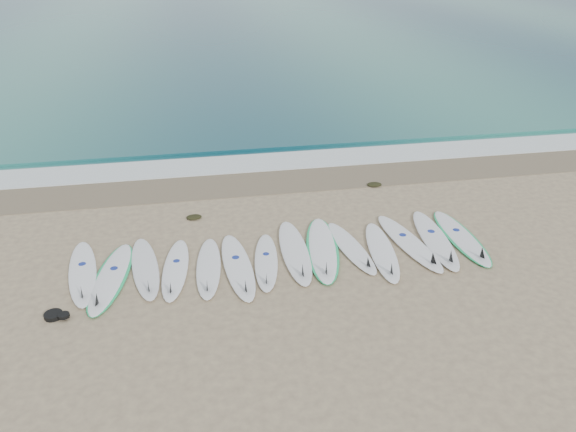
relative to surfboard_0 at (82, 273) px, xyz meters
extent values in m
plane|color=#9A8464|center=(3.99, -0.07, -0.06)|extent=(120.00, 120.00, 0.00)
cube|color=#1D5E5F|center=(3.99, 32.43, -0.04)|extent=(120.00, 55.00, 0.03)
cube|color=#70604A|center=(3.99, 4.03, -0.05)|extent=(120.00, 1.80, 0.01)
cube|color=silver|center=(3.99, 5.43, -0.04)|extent=(120.00, 1.40, 0.04)
cube|color=#1D5E5F|center=(3.99, 6.93, -0.01)|extent=(120.00, 1.00, 0.10)
ellipsoid|color=white|center=(-0.01, 0.08, -0.01)|extent=(0.88, 2.63, 0.08)
cone|color=black|center=(0.12, -0.86, 0.14)|extent=(0.25, 0.30, 0.28)
cylinder|color=navy|center=(-0.04, 0.32, 0.03)|extent=(0.17, 0.17, 0.01)
ellipsoid|color=white|center=(0.57, -0.22, -0.01)|extent=(0.93, 2.66, 0.08)
ellipsoid|color=#1DC26B|center=(0.57, -0.22, -0.02)|extent=(1.02, 2.69, 0.06)
cone|color=black|center=(0.42, -1.16, 0.14)|extent=(0.26, 0.31, 0.28)
cylinder|color=navy|center=(0.60, 0.03, 0.03)|extent=(0.17, 0.17, 0.01)
ellipsoid|color=silver|center=(1.21, 0.04, -0.01)|extent=(0.82, 2.54, 0.08)
cone|color=black|center=(1.32, -0.86, 0.13)|extent=(0.24, 0.29, 0.27)
ellipsoid|color=white|center=(1.81, -0.12, -0.02)|extent=(0.73, 2.41, 0.08)
cone|color=black|center=(1.73, -0.98, 0.12)|extent=(0.22, 0.27, 0.25)
cylinder|color=navy|center=(1.84, 0.11, 0.02)|extent=(0.15, 0.15, 0.01)
ellipsoid|color=white|center=(2.47, -0.18, -0.02)|extent=(0.68, 2.39, 0.08)
cone|color=black|center=(2.40, -1.04, 0.12)|extent=(0.22, 0.27, 0.25)
ellipsoid|color=white|center=(3.05, -0.24, -0.01)|extent=(0.70, 2.68, 0.09)
cone|color=black|center=(3.11, -1.21, 0.14)|extent=(0.24, 0.29, 0.28)
cylinder|color=navy|center=(3.04, 0.01, 0.03)|extent=(0.16, 0.16, 0.01)
ellipsoid|color=white|center=(3.65, -0.16, -0.02)|extent=(0.79, 2.34, 0.07)
cone|color=black|center=(3.54, -0.99, 0.12)|extent=(0.23, 0.27, 0.24)
cylinder|color=navy|center=(3.68, 0.06, 0.02)|extent=(0.15, 0.15, 0.01)
ellipsoid|color=white|center=(4.30, 0.12, -0.01)|extent=(0.67, 2.77, 0.09)
cone|color=black|center=(4.27, -0.88, 0.15)|extent=(0.24, 0.30, 0.29)
ellipsoid|color=white|center=(4.91, 0.12, -0.01)|extent=(1.04, 2.87, 0.09)
ellipsoid|color=#1DC26B|center=(4.91, 0.12, -0.02)|extent=(1.14, 2.90, 0.06)
cone|color=black|center=(4.74, -0.89, 0.16)|extent=(0.28, 0.33, 0.30)
ellipsoid|color=white|center=(5.52, 0.07, -0.02)|extent=(0.79, 2.41, 0.08)
cone|color=black|center=(5.63, -0.79, 0.12)|extent=(0.23, 0.28, 0.25)
ellipsoid|color=white|center=(6.13, -0.21, -0.01)|extent=(0.87, 2.60, 0.08)
cone|color=black|center=(6.00, -1.13, 0.14)|extent=(0.25, 0.30, 0.27)
ellipsoid|color=white|center=(6.82, 0.04, -0.01)|extent=(0.92, 2.74, 0.09)
cone|color=black|center=(6.96, -0.93, 0.15)|extent=(0.27, 0.32, 0.29)
cylinder|color=navy|center=(6.79, 0.30, 0.03)|extent=(0.18, 0.18, 0.01)
ellipsoid|color=white|center=(7.45, 0.08, -0.01)|extent=(0.85, 2.80, 0.09)
cone|color=black|center=(7.34, -0.93, 0.15)|extent=(0.26, 0.32, 0.29)
cylinder|color=navy|center=(7.47, 0.34, 0.04)|extent=(0.17, 0.17, 0.01)
ellipsoid|color=white|center=(8.06, 0.06, -0.01)|extent=(0.58, 2.62, 0.08)
ellipsoid|color=#1DC26B|center=(8.06, 0.06, -0.02)|extent=(0.67, 2.64, 0.06)
cone|color=black|center=(8.04, -0.90, 0.14)|extent=(0.23, 0.28, 0.28)
cylinder|color=navy|center=(8.06, 0.31, 0.03)|extent=(0.15, 0.15, 0.01)
ellipsoid|color=black|center=(2.26, 2.14, -0.02)|extent=(0.36, 0.28, 0.07)
ellipsoid|color=black|center=(7.10, 3.22, -0.02)|extent=(0.40, 0.31, 0.08)
cylinder|color=black|center=(-0.32, -1.30, -0.02)|extent=(0.32, 0.32, 0.08)
cylinder|color=black|center=(-0.12, -1.40, 0.02)|extent=(0.20, 0.20, 0.06)
camera|label=1|loc=(2.29, -9.98, 6.00)|focal=35.00mm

